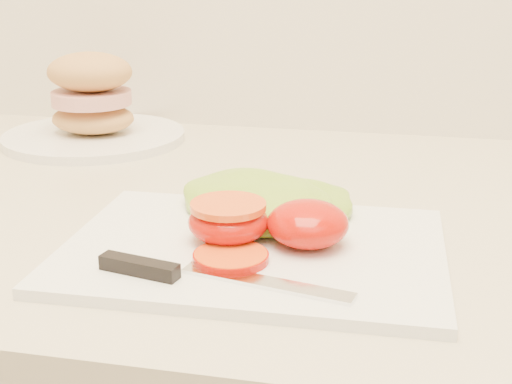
# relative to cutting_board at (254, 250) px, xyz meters

# --- Properties ---
(cutting_board) EXTENTS (0.33, 0.24, 0.01)m
(cutting_board) POSITION_rel_cutting_board_xyz_m (0.00, 0.00, 0.00)
(cutting_board) COLOR white
(cutting_board) RESTS_ON counter
(tomato_half_dome) EXTENTS (0.07, 0.07, 0.04)m
(tomato_half_dome) POSITION_rel_cutting_board_xyz_m (0.05, 0.01, 0.02)
(tomato_half_dome) COLOR red
(tomato_half_dome) RESTS_ON cutting_board
(tomato_half_cut) EXTENTS (0.07, 0.07, 0.04)m
(tomato_half_cut) POSITION_rel_cutting_board_xyz_m (-0.02, 0.00, 0.02)
(tomato_half_cut) COLOR red
(tomato_half_cut) RESTS_ON cutting_board
(tomato_slice_0) EXTENTS (0.06, 0.06, 0.01)m
(tomato_slice_0) POSITION_rel_cutting_board_xyz_m (-0.01, -0.04, 0.01)
(tomato_slice_0) COLOR orange
(tomato_slice_0) RESTS_ON cutting_board
(lettuce_leaf_0) EXTENTS (0.20, 0.17, 0.03)m
(lettuce_leaf_0) POSITION_rel_cutting_board_xyz_m (-0.02, 0.07, 0.02)
(lettuce_leaf_0) COLOR #92C434
(lettuce_leaf_0) RESTS_ON cutting_board
(lettuce_leaf_1) EXTENTS (0.15, 0.14, 0.03)m
(lettuce_leaf_1) POSITION_rel_cutting_board_xyz_m (0.03, 0.07, 0.02)
(lettuce_leaf_1) COLOR #92C434
(lettuce_leaf_1) RESTS_ON cutting_board
(knife) EXTENTS (0.21, 0.05, 0.01)m
(knife) POSITION_rel_cutting_board_xyz_m (-0.04, -0.08, 0.01)
(knife) COLOR silver
(knife) RESTS_ON cutting_board
(sandwich_plate) EXTENTS (0.25, 0.25, 0.12)m
(sandwich_plate) POSITION_rel_cutting_board_xyz_m (-0.30, 0.34, 0.04)
(sandwich_plate) COLOR white
(sandwich_plate) RESTS_ON counter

